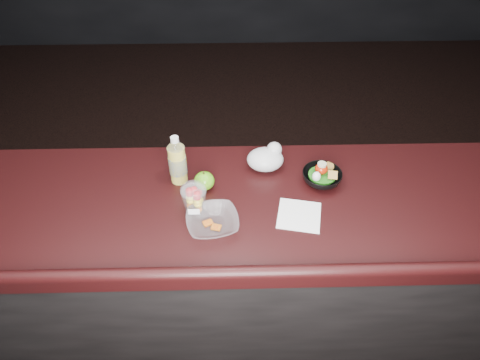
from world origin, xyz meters
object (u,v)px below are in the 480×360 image
lemonade_bottle (178,163)px  green_apple (204,181)px  fruit_cup (194,198)px  takeout_bowl (213,222)px  snack_bowl (322,176)px

lemonade_bottle → green_apple: size_ratio=2.56×
lemonade_bottle → green_apple: bearing=-25.3°
lemonade_bottle → fruit_cup: (0.08, -0.18, -0.02)m
green_apple → takeout_bowl: size_ratio=0.38×
snack_bowl → takeout_bowl: (-0.44, -0.24, -0.01)m
lemonade_bottle → fruit_cup: 0.20m
snack_bowl → lemonade_bottle: bearing=177.5°
lemonade_bottle → snack_bowl: size_ratio=1.18×
green_apple → fruit_cup: bearing=-103.3°
fruit_cup → green_apple: bearing=76.7°
snack_bowl → takeout_bowl: bearing=-151.8°
takeout_bowl → lemonade_bottle: bearing=118.8°
fruit_cup → green_apple: 0.14m
lemonade_bottle → takeout_bowl: 0.31m
snack_bowl → takeout_bowl: 0.50m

